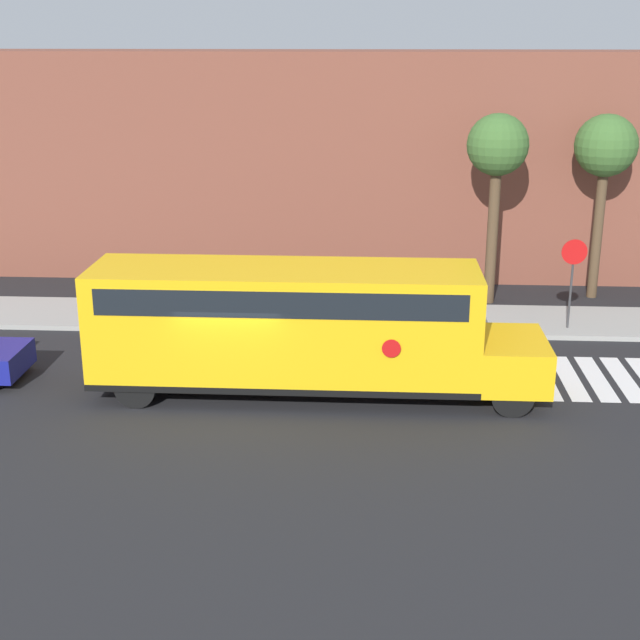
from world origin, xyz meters
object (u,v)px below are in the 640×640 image
at_px(tree_near_sidewalk, 606,150).
at_px(tree_far_sidewalk, 497,151).
at_px(school_bus, 297,323).
at_px(stop_sign, 573,271).

height_order(tree_near_sidewalk, tree_far_sidewalk, tree_far_sidewalk).
bearing_deg(tree_far_sidewalk, tree_near_sidewalk, 12.94).
bearing_deg(tree_far_sidewalk, school_bus, -124.90).
bearing_deg(school_bus, tree_near_sidewalk, 44.12).
bearing_deg(stop_sign, tree_far_sidewalk, 123.22).
height_order(school_bus, tree_near_sidewalk, tree_near_sidewalk).
xyz_separation_m(stop_sign, tree_near_sidewalk, (1.60, 3.89, 3.05)).
height_order(stop_sign, tree_far_sidewalk, tree_far_sidewalk).
xyz_separation_m(school_bus, tree_far_sidewalk, (5.76, 8.25, 3.17)).
xyz_separation_m(school_bus, tree_near_sidewalk, (9.37, 9.08, 3.12)).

